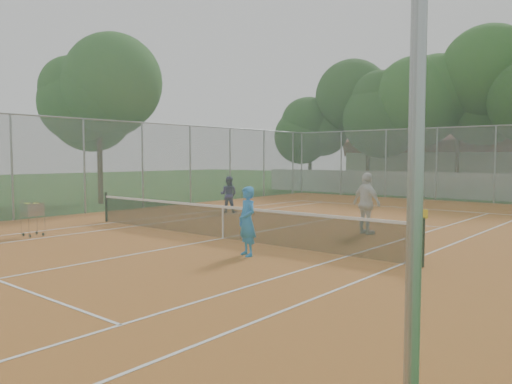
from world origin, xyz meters
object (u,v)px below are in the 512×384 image
Objects in this scene: player_near at (247,221)px; clubhouse at (468,160)px; tennis_net at (223,222)px; player_far_right at (367,203)px; ball_hopper at (33,218)px; player_far_left at (229,195)px.

clubhouse is at bearing 120.07° from player_near.
player_near is (2.22, -1.48, 0.35)m from tennis_net.
player_far_right is (4.82, -25.56, -1.23)m from clubhouse.
player_far_right is at bearing 52.27° from ball_hopper.
player_far_left is 1.41× the size of ball_hopper.
player_far_right reaches higher than player_near.
player_far_right is 10.11m from ball_hopper.
tennis_net is 6.78m from player_far_left.
player_far_left is 8.44m from ball_hopper.
ball_hopper is at bearing -142.37° from player_near.
clubhouse is 8.63× the size of player_far_right.
player_far_right is at bearing 143.16° from player_far_left.
player_far_left is at bearing 157.97° from player_near.
player_far_right is 1.73× the size of ball_hopper.
tennis_net is 5.74m from ball_hopper.
clubhouse is 32.52m from ball_hopper.
ball_hopper reaches higher than tennis_net.
ball_hopper is at bearing 64.74° from player_far_left.
player_near reaches higher than ball_hopper.
tennis_net is 6.25× the size of player_far_right.
ball_hopper is (-6.86, -1.89, -0.29)m from player_near.
tennis_net is at bearing 168.44° from player_near.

